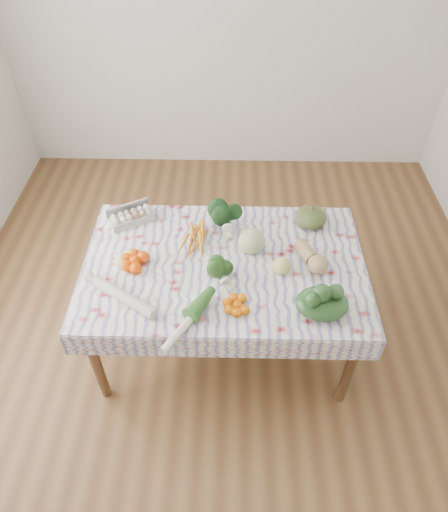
{
  "coord_description": "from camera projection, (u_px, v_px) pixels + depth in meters",
  "views": [
    {
      "loc": [
        0.04,
        -1.86,
        2.69
      ],
      "look_at": [
        0.0,
        0.0,
        0.82
      ],
      "focal_mm": 32.0,
      "sensor_mm": 36.0,
      "label": 1
    }
  ],
  "objects": [
    {
      "name": "ground",
      "position": [
        224.0,
        338.0,
        3.22
      ],
      "size": [
        4.5,
        4.5,
        0.0
      ],
      "primitive_type": "plane",
      "color": "brown",
      "rests_on": "ground"
    },
    {
      "name": "wall_back",
      "position": [
        230.0,
        17.0,
        3.82
      ],
      "size": [
        4.0,
        0.04,
        2.8
      ],
      "primitive_type": "cube",
      "color": "silver",
      "rests_on": "ground"
    },
    {
      "name": "egg_carton",
      "position": [
        132.0,
        218.0,
        2.91
      ],
      "size": [
        0.3,
        0.24,
        0.07
      ],
      "primitive_type": "cube",
      "rotation": [
        0.0,
        0.0,
        0.51
      ],
      "color": "#B1B2AC",
      "rests_on": "tablecloth"
    },
    {
      "name": "orange_cluster",
      "position": [
        135.0,
        261.0,
        2.64
      ],
      "size": [
        0.28,
        0.28,
        0.07
      ],
      "primitive_type": "cube",
      "rotation": [
        0.0,
        0.0,
        -0.31
      ],
      "color": "#FF5202",
      "rests_on": "tablecloth"
    },
    {
      "name": "cabbage",
      "position": [
        252.0,
        241.0,
        2.7
      ],
      "size": [
        0.19,
        0.19,
        0.16
      ],
      "primitive_type": "sphere",
      "rotation": [
        0.0,
        0.0,
        0.2
      ],
      "color": "#A8BA7E",
      "rests_on": "tablecloth"
    },
    {
      "name": "butternut_squash",
      "position": [
        312.0,
        256.0,
        2.64
      ],
      "size": [
        0.21,
        0.28,
        0.12
      ],
      "primitive_type": "ellipsoid",
      "rotation": [
        0.0,
        0.0,
        0.45
      ],
      "color": "tan",
      "rests_on": "tablecloth"
    },
    {
      "name": "tablecloth",
      "position": [
        224.0,
        264.0,
        2.68
      ],
      "size": [
        1.66,
        1.06,
        0.01
      ],
      "primitive_type": "cube",
      "color": "white",
      "rests_on": "dining_table"
    },
    {
      "name": "spinach_bag",
      "position": [
        322.0,
        303.0,
        2.39
      ],
      "size": [
        0.32,
        0.28,
        0.12
      ],
      "primitive_type": "ellipsoid",
      "rotation": [
        0.0,
        0.0,
        0.22
      ],
      "color": "#1A3817",
      "rests_on": "tablecloth"
    },
    {
      "name": "dining_table",
      "position": [
        224.0,
        273.0,
        2.74
      ],
      "size": [
        1.6,
        1.0,
        0.75
      ],
      "color": "brown",
      "rests_on": "ground"
    },
    {
      "name": "leek",
      "position": [
        189.0,
        321.0,
        2.35
      ],
      "size": [
        0.26,
        0.4,
        0.05
      ],
      "primitive_type": "cylinder",
      "rotation": [
        1.57,
        0.0,
        -0.53
      ],
      "color": "silver",
      "rests_on": "tablecloth"
    },
    {
      "name": "carrot_bunch",
      "position": [
        194.0,
        240.0,
        2.79
      ],
      "size": [
        0.3,
        0.29,
        0.05
      ],
      "primitive_type": "cube",
      "rotation": [
        0.0,
        0.0,
        -0.29
      ],
      "color": "orange",
      "rests_on": "tablecloth"
    },
    {
      "name": "kabocha_squash",
      "position": [
        311.0,
        217.0,
        2.87
      ],
      "size": [
        0.26,
        0.26,
        0.13
      ],
      "primitive_type": "ellipsoid",
      "rotation": [
        0.0,
        0.0,
        0.43
      ],
      "color": "#435527",
      "rests_on": "tablecloth"
    },
    {
      "name": "grapefruit",
      "position": [
        282.0,
        266.0,
        2.59
      ],
      "size": [
        0.12,
        0.12,
        0.1
      ],
      "primitive_type": "sphere",
      "rotation": [
        0.0,
        0.0,
        0.12
      ],
      "color": "#CDC965",
      "rests_on": "tablecloth"
    },
    {
      "name": "mandarin_cluster",
      "position": [
        237.0,
        304.0,
        2.42
      ],
      "size": [
        0.21,
        0.21,
        0.06
      ],
      "primitive_type": "cube",
      "rotation": [
        0.0,
        0.0,
        0.19
      ],
      "color": "orange",
      "rests_on": "tablecloth"
    },
    {
      "name": "kale_bunch",
      "position": [
        227.0,
        218.0,
        2.84
      ],
      "size": [
        0.2,
        0.17,
        0.16
      ],
      "primitive_type": "ellipsoid",
      "rotation": [
        0.0,
        0.0,
        0.09
      ],
      "color": "#133313",
      "rests_on": "tablecloth"
    },
    {
      "name": "daikon",
      "position": [
        124.0,
        297.0,
        2.46
      ],
      "size": [
        0.4,
        0.29,
        0.06
      ],
      "primitive_type": "cylinder",
      "rotation": [
        1.57,
        0.0,
        1.0
      ],
      "color": "beige",
      "rests_on": "tablecloth"
    },
    {
      "name": "broccoli",
      "position": [
        221.0,
        274.0,
        2.55
      ],
      "size": [
        0.19,
        0.19,
        0.1
      ],
      "primitive_type": "ellipsoid",
      "rotation": [
        0.0,
        0.0,
        0.58
      ],
      "color": "#255019",
      "rests_on": "tablecloth"
    }
  ]
}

